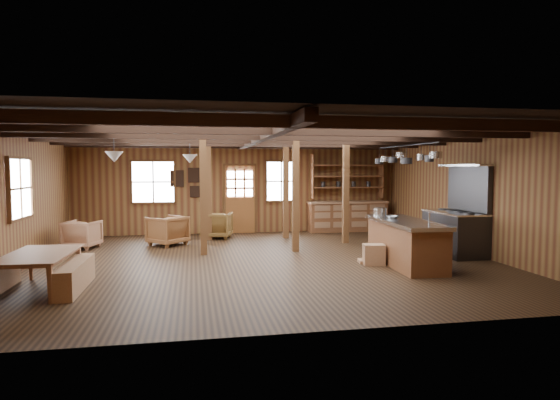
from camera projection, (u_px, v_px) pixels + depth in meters
name	position (u px, v px, depth m)	size (l,w,h in m)	color
room	(260.00, 197.00, 10.10)	(10.04, 9.04, 2.84)	black
ceiling_joists	(259.00, 138.00, 10.18)	(9.80, 8.82, 0.18)	black
timber_posts	(269.00, 192.00, 12.23)	(3.95, 2.35, 2.80)	#4E2E16
back_door	(240.00, 205.00, 14.50)	(1.02, 0.08, 2.15)	brown
window_back_left	(153.00, 182.00, 13.98)	(1.32, 0.06, 1.32)	white
window_back_right	(281.00, 181.00, 14.70)	(1.02, 0.06, 1.32)	white
window_left	(20.00, 188.00, 9.67)	(0.14, 1.24, 1.32)	white
notice_boards	(191.00, 180.00, 14.18)	(1.08, 0.03, 0.90)	silver
back_counter	(347.00, 212.00, 14.90)	(2.55, 0.60, 2.45)	brown
pendant_lamps	(156.00, 158.00, 10.61)	(1.86, 2.36, 0.66)	#2B2B2E
pot_rack	(405.00, 157.00, 10.95)	(0.42, 3.00, 0.45)	#2B2B2E
kitchen_island	(406.00, 242.00, 9.74)	(0.99, 2.54, 1.20)	brown
step_stool	(374.00, 255.00, 9.77)	(0.48, 0.34, 0.43)	brown
commercial_range	(457.00, 226.00, 10.94)	(0.88, 1.71, 2.11)	#2B2B2E
dining_table	(42.00, 272.00, 7.69)	(1.79, 1.00, 0.63)	brown
bench_aisle	(75.00, 276.00, 7.79)	(0.31, 1.67, 0.46)	brown
armchair_a	(167.00, 230.00, 12.23)	(0.83, 0.85, 0.77)	brown
armchair_b	(217.00, 225.00, 13.45)	(0.80, 0.83, 0.75)	brown
armchair_c	(82.00, 234.00, 11.76)	(0.75, 0.78, 0.71)	#976344
counter_pot	(380.00, 212.00, 10.66)	(0.29, 0.29, 0.17)	#B7BABF
bowl	(392.00, 217.00, 10.03)	(0.24, 0.24, 0.06)	silver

